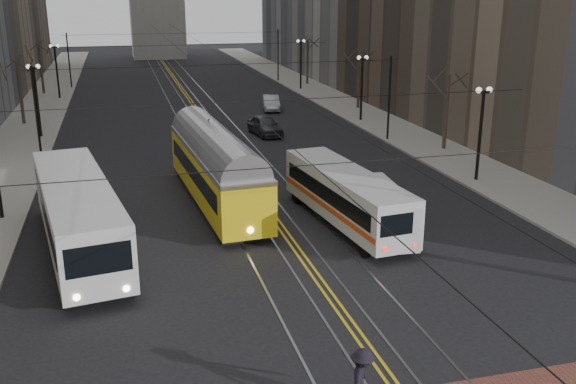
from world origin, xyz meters
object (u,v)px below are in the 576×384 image
sedan_grey (265,125)px  pedestrian_d (362,380)px  cargo_van (378,215)px  streetcar (216,174)px  rear_bus (346,198)px  transit_bus (78,217)px  sedan_silver (271,103)px

sedan_grey → pedestrian_d: size_ratio=2.46×
cargo_van → pedestrian_d: (-5.37, -11.97, -0.30)m
cargo_van → pedestrian_d: bearing=-109.3°
streetcar → pedestrian_d: (1.13, -19.52, -0.71)m
streetcar → rear_bus: bearing=-45.9°
transit_bus → sedan_silver: transit_bus is taller
transit_bus → streetcar: (7.05, 5.44, 0.02)m
transit_bus → rear_bus: (12.81, 0.25, -0.26)m
streetcar → sedan_silver: 29.21m
sedan_grey → sedan_silver: (3.13, 11.06, -0.07)m
sedan_grey → pedestrian_d: bearing=-106.4°
transit_bus → sedan_grey: bearing=49.1°
sedan_silver → rear_bus: bearing=-87.4°
sedan_grey → pedestrian_d: 36.43m
cargo_van → sedan_grey: size_ratio=1.22×
transit_bus → sedan_silver: size_ratio=2.98×
sedan_silver → pedestrian_d: bearing=-90.9°
streetcar → cargo_van: streetcar is taller
streetcar → sedan_silver: (9.63, 27.56, -0.94)m
rear_bus → streetcar: bearing=131.7°
sedan_grey → rear_bus: bearing=-99.9°
cargo_van → sedan_silver: cargo_van is taller
transit_bus → rear_bus: transit_bus is taller
transit_bus → sedan_grey: transit_bus is taller
transit_bus → sedan_silver: bearing=54.0°
sedan_grey → sedan_silver: size_ratio=1.05×
sedan_silver → pedestrian_d: (-8.50, -47.09, 0.23)m
rear_bus → transit_bus: bearing=174.8°
sedan_grey → sedan_silver: bearing=66.3°
pedestrian_d → transit_bus: bearing=53.0°
transit_bus → streetcar: bearing=28.5°
transit_bus → rear_bus: 12.81m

